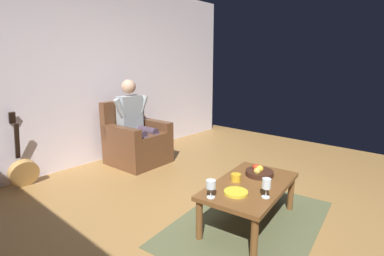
{
  "coord_description": "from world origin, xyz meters",
  "views": [
    {
      "loc": [
        2.14,
        1.39,
        1.53
      ],
      "look_at": [
        -0.43,
        -0.88,
        0.75
      ],
      "focal_mm": 27.31,
      "sensor_mm": 36.0,
      "label": 1
    }
  ],
  "objects_px": {
    "coffee_table": "(250,189)",
    "wine_glass_near": "(211,185)",
    "candle_jar": "(236,178)",
    "guitar": "(23,170)",
    "person_seated": "(135,119)",
    "decorative_dish": "(236,192)",
    "fruit_bowl": "(259,172)",
    "armchair": "(136,142)",
    "wine_glass_far": "(266,185)"
  },
  "relations": [
    {
      "from": "coffee_table",
      "to": "wine_glass_far",
      "type": "distance_m",
      "value": 0.34
    },
    {
      "from": "armchair",
      "to": "wine_glass_near",
      "type": "bearing_deg",
      "value": 65.54
    },
    {
      "from": "person_seated",
      "to": "decorative_dish",
      "type": "height_order",
      "value": "person_seated"
    },
    {
      "from": "wine_glass_near",
      "to": "decorative_dish",
      "type": "bearing_deg",
      "value": 149.75
    },
    {
      "from": "coffee_table",
      "to": "wine_glass_near",
      "type": "height_order",
      "value": "wine_glass_near"
    },
    {
      "from": "coffee_table",
      "to": "decorative_dish",
      "type": "distance_m",
      "value": 0.28
    },
    {
      "from": "armchair",
      "to": "wine_glass_far",
      "type": "xyz_separation_m",
      "value": [
        0.55,
        2.46,
        0.2
      ]
    },
    {
      "from": "armchair",
      "to": "decorative_dish",
      "type": "relative_size",
      "value": 4.51
    },
    {
      "from": "fruit_bowl",
      "to": "decorative_dish",
      "type": "height_order",
      "value": "fruit_bowl"
    },
    {
      "from": "person_seated",
      "to": "guitar",
      "type": "bearing_deg",
      "value": -15.61
    },
    {
      "from": "armchair",
      "to": "wine_glass_far",
      "type": "distance_m",
      "value": 2.53
    },
    {
      "from": "candle_jar",
      "to": "guitar",
      "type": "bearing_deg",
      "value": -66.18
    },
    {
      "from": "decorative_dish",
      "to": "candle_jar",
      "type": "height_order",
      "value": "candle_jar"
    },
    {
      "from": "armchair",
      "to": "decorative_dish",
      "type": "height_order",
      "value": "armchair"
    },
    {
      "from": "candle_jar",
      "to": "coffee_table",
      "type": "bearing_deg",
      "value": 106.11
    },
    {
      "from": "coffee_table",
      "to": "wine_glass_near",
      "type": "distance_m",
      "value": 0.51
    },
    {
      "from": "guitar",
      "to": "wine_glass_near",
      "type": "relative_size",
      "value": 5.99
    },
    {
      "from": "armchair",
      "to": "candle_jar",
      "type": "bearing_deg",
      "value": 76.17
    },
    {
      "from": "coffee_table",
      "to": "guitar",
      "type": "relative_size",
      "value": 1.23
    },
    {
      "from": "guitar",
      "to": "coffee_table",
      "type": "bearing_deg",
      "value": 113.43
    },
    {
      "from": "guitar",
      "to": "wine_glass_near",
      "type": "xyz_separation_m",
      "value": [
        -0.64,
        2.46,
        0.31
      ]
    },
    {
      "from": "fruit_bowl",
      "to": "armchair",
      "type": "bearing_deg",
      "value": -93.86
    },
    {
      "from": "person_seated",
      "to": "candle_jar",
      "type": "distance_m",
      "value": 2.13
    },
    {
      "from": "wine_glass_near",
      "to": "wine_glass_far",
      "type": "xyz_separation_m",
      "value": [
        -0.31,
        0.35,
        0.0
      ]
    },
    {
      "from": "coffee_table",
      "to": "decorative_dish",
      "type": "relative_size",
      "value": 5.47
    },
    {
      "from": "person_seated",
      "to": "fruit_bowl",
      "type": "xyz_separation_m",
      "value": [
        0.15,
        2.17,
        -0.24
      ]
    },
    {
      "from": "armchair",
      "to": "wine_glass_near",
      "type": "distance_m",
      "value": 2.29
    },
    {
      "from": "decorative_dish",
      "to": "candle_jar",
      "type": "distance_m",
      "value": 0.28
    },
    {
      "from": "wine_glass_far",
      "to": "fruit_bowl",
      "type": "height_order",
      "value": "wine_glass_far"
    },
    {
      "from": "armchair",
      "to": "fruit_bowl",
      "type": "height_order",
      "value": "armchair"
    },
    {
      "from": "person_seated",
      "to": "wine_glass_near",
      "type": "distance_m",
      "value": 2.28
    },
    {
      "from": "person_seated",
      "to": "guitar",
      "type": "distance_m",
      "value": 1.6
    },
    {
      "from": "wine_glass_near",
      "to": "guitar",
      "type": "bearing_deg",
      "value": -75.51
    },
    {
      "from": "armchair",
      "to": "person_seated",
      "type": "height_order",
      "value": "person_seated"
    },
    {
      "from": "person_seated",
      "to": "coffee_table",
      "type": "xyz_separation_m",
      "value": [
        0.38,
        2.21,
        -0.33
      ]
    },
    {
      "from": "coffee_table",
      "to": "wine_glass_near",
      "type": "relative_size",
      "value": 7.34
    },
    {
      "from": "wine_glass_near",
      "to": "fruit_bowl",
      "type": "height_order",
      "value": "wine_glass_near"
    },
    {
      "from": "fruit_bowl",
      "to": "candle_jar",
      "type": "xyz_separation_m",
      "value": [
        0.27,
        -0.1,
        0.0
      ]
    },
    {
      "from": "wine_glass_near",
      "to": "fruit_bowl",
      "type": "xyz_separation_m",
      "value": [
        -0.71,
        0.06,
        -0.08
      ]
    },
    {
      "from": "wine_glass_near",
      "to": "candle_jar",
      "type": "height_order",
      "value": "wine_glass_near"
    },
    {
      "from": "person_seated",
      "to": "decorative_dish",
      "type": "distance_m",
      "value": 2.34
    },
    {
      "from": "person_seated",
      "to": "wine_glass_far",
      "type": "height_order",
      "value": "person_seated"
    },
    {
      "from": "wine_glass_near",
      "to": "decorative_dish",
      "type": "relative_size",
      "value": 0.74
    },
    {
      "from": "decorative_dish",
      "to": "person_seated",
      "type": "bearing_deg",
      "value": -106.32
    },
    {
      "from": "guitar",
      "to": "armchair",
      "type": "bearing_deg",
      "value": 166.84
    },
    {
      "from": "person_seated",
      "to": "wine_glass_far",
      "type": "bearing_deg",
      "value": 75.07
    },
    {
      "from": "armchair",
      "to": "wine_glass_near",
      "type": "relative_size",
      "value": 6.06
    },
    {
      "from": "guitar",
      "to": "wine_glass_far",
      "type": "relative_size",
      "value": 5.53
    },
    {
      "from": "person_seated",
      "to": "wine_glass_near",
      "type": "relative_size",
      "value": 8.13
    },
    {
      "from": "coffee_table",
      "to": "wine_glass_near",
      "type": "bearing_deg",
      "value": -12.06
    }
  ]
}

